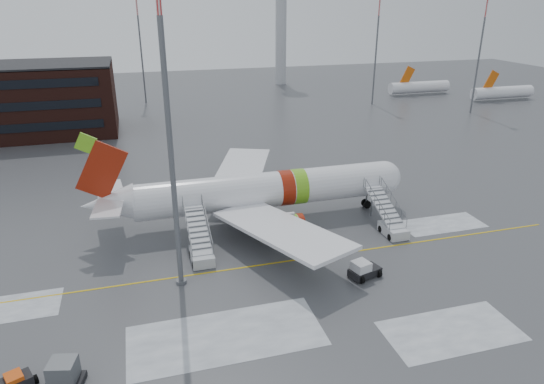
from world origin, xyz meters
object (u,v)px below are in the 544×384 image
object	(u,v)px
airliner	(258,191)
airstair_aft	(200,248)
uld_container	(64,374)
light_mast_near	(168,122)
pushback_tug	(363,270)
airstair_fwd	(390,223)

from	to	relation	value
airliner	airstair_aft	size ratio (longest dim) A/B	4.55
uld_container	light_mast_near	bearing A→B (deg)	50.07
pushback_tug	light_mast_near	size ratio (longest dim) A/B	0.11
airstair_aft	pushback_tug	xyz separation A→B (m)	(13.17, -7.31, -0.37)
uld_container	airstair_aft	bearing A→B (deg)	52.63
airstair_fwd	uld_container	xyz separation A→B (m)	(-30.29, -13.82, -0.21)
pushback_tug	airstair_fwd	bearing A→B (deg)	48.07
airstair_fwd	airliner	bearing A→B (deg)	152.25
airstair_aft	uld_container	world-z (taller)	airstair_aft
airstair_aft	pushback_tug	distance (m)	15.07
airliner	airstair_fwd	size ratio (longest dim) A/B	4.55
light_mast_near	airstair_aft	bearing A→B (deg)	60.00
airstair_fwd	airstair_aft	xyz separation A→B (m)	(-19.73, 0.00, 0.00)
airstair_aft	uld_container	distance (m)	17.39
airstair_aft	uld_container	xyz separation A→B (m)	(-10.56, -13.82, -0.21)
uld_container	light_mast_near	xyz separation A→B (m)	(8.30, 9.92, 13.19)
airliner	pushback_tug	bearing A→B (deg)	-67.04
airstair_fwd	light_mast_near	world-z (taller)	light_mast_near
airliner	uld_container	distance (m)	27.20
light_mast_near	airstair_fwd	bearing A→B (deg)	10.07
airliner	airstair_fwd	bearing A→B (deg)	-27.75
uld_container	light_mast_near	world-z (taller)	light_mast_near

